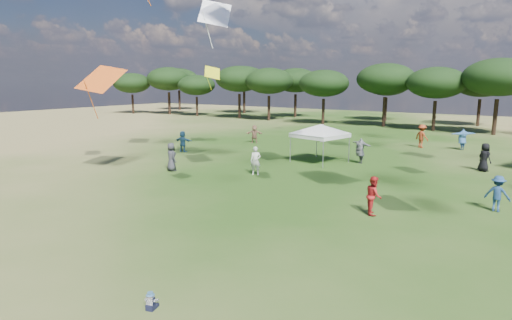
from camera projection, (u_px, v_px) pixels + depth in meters
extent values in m
cylinder|color=black|center=(133.00, 104.00, 70.30)|extent=(0.35, 0.35, 3.09)
ellipsoid|color=black|center=(132.00, 83.00, 69.67)|extent=(6.01, 6.01, 3.24)
cylinder|color=black|center=(169.00, 103.00, 68.53)|extent=(0.40, 0.40, 3.51)
ellipsoid|color=black|center=(168.00, 79.00, 67.82)|extent=(6.82, 6.82, 3.68)
cylinder|color=black|center=(197.00, 106.00, 65.38)|extent=(0.33, 0.33, 2.92)
ellipsoid|color=black|center=(196.00, 85.00, 64.80)|extent=(5.67, 5.67, 3.06)
cylinder|color=black|center=(239.00, 106.00, 61.18)|extent=(0.40, 0.40, 3.49)
ellipsoid|color=black|center=(239.00, 79.00, 60.47)|extent=(6.79, 6.79, 3.66)
cylinder|color=black|center=(269.00, 108.00, 58.15)|extent=(0.38, 0.38, 3.32)
ellipsoid|color=black|center=(269.00, 81.00, 57.48)|extent=(6.44, 6.44, 3.47)
cylinder|color=black|center=(323.00, 112.00, 52.99)|extent=(0.36, 0.36, 3.14)
ellipsoid|color=black|center=(324.00, 83.00, 52.36)|extent=(6.11, 6.11, 3.29)
cylinder|color=black|center=(384.00, 112.00, 50.31)|extent=(0.40, 0.40, 3.46)
ellipsoid|color=black|center=(386.00, 79.00, 49.61)|extent=(6.73, 6.73, 3.63)
cylinder|color=black|center=(434.00, 116.00, 46.19)|extent=(0.37, 0.37, 3.21)
ellipsoid|color=black|center=(437.00, 83.00, 45.54)|extent=(6.24, 6.24, 3.36)
cylinder|color=black|center=(495.00, 117.00, 42.60)|extent=(0.41, 0.41, 3.56)
ellipsoid|color=black|center=(499.00, 77.00, 41.88)|extent=(6.91, 6.91, 3.73)
cylinder|color=black|center=(179.00, 100.00, 78.97)|extent=(0.41, 0.41, 3.56)
ellipsoid|color=black|center=(179.00, 79.00, 78.25)|extent=(6.92, 6.92, 3.73)
cylinder|color=black|center=(244.00, 102.00, 70.67)|extent=(0.41, 0.41, 3.62)
ellipsoid|color=black|center=(244.00, 78.00, 69.94)|extent=(7.03, 7.03, 3.79)
cylinder|color=black|center=(295.00, 106.00, 63.22)|extent=(0.39, 0.39, 3.37)
ellipsoid|color=black|center=(296.00, 80.00, 62.54)|extent=(6.54, 6.54, 3.53)
cylinder|color=black|center=(386.00, 109.00, 57.63)|extent=(0.36, 0.36, 3.11)
ellipsoid|color=black|center=(387.00, 83.00, 57.01)|extent=(6.05, 6.05, 3.26)
cylinder|color=black|center=(479.00, 113.00, 50.78)|extent=(0.37, 0.37, 3.20)
ellipsoid|color=black|center=(481.00, 83.00, 50.14)|extent=(6.21, 6.21, 3.35)
cylinder|color=gray|center=(290.00, 148.00, 28.52)|extent=(0.06, 0.06, 1.86)
cylinder|color=gray|center=(323.00, 153.00, 26.54)|extent=(0.06, 0.06, 1.86)
cylinder|color=gray|center=(317.00, 144.00, 30.37)|extent=(0.06, 0.06, 1.86)
cylinder|color=gray|center=(349.00, 149.00, 28.39)|extent=(0.06, 0.06, 1.86)
cube|color=silver|center=(320.00, 135.00, 28.29)|extent=(3.51, 3.51, 0.25)
pyramid|color=silver|center=(320.00, 124.00, 28.16)|extent=(5.78, 5.78, 0.60)
cube|color=black|center=(151.00, 307.00, 10.19)|extent=(0.24, 0.24, 0.15)
cube|color=black|center=(152.00, 305.00, 10.34)|extent=(0.12, 0.18, 0.08)
cube|color=black|center=(156.00, 306.00, 10.31)|extent=(0.12, 0.18, 0.08)
cube|color=white|center=(151.00, 301.00, 10.16)|extent=(0.21, 0.18, 0.19)
cylinder|color=white|center=(147.00, 299.00, 10.24)|extent=(0.11, 0.19, 0.12)
cylinder|color=white|center=(156.00, 300.00, 10.18)|extent=(0.11, 0.19, 0.12)
sphere|color=#E0B293|center=(150.00, 296.00, 10.14)|extent=(0.13, 0.13, 0.13)
cone|color=teal|center=(150.00, 295.00, 10.13)|extent=(0.22, 0.22, 0.02)
cylinder|color=teal|center=(150.00, 293.00, 10.12)|extent=(0.14, 0.14, 0.06)
imported|color=#275376|center=(183.00, 141.00, 32.57)|extent=(1.54, 0.63, 1.61)
imported|color=#294E7C|center=(462.00, 139.00, 33.51)|extent=(1.90, 1.74, 1.65)
imported|color=maroon|center=(422.00, 136.00, 34.52)|extent=(1.42, 1.24, 1.90)
imported|color=black|center=(484.00, 157.00, 25.58)|extent=(1.00, 0.95, 1.72)
imported|color=#4E4E53|center=(360.00, 151.00, 28.00)|extent=(1.97, 1.68, 1.67)
imported|color=#AE1D1E|center=(374.00, 195.00, 17.33)|extent=(0.87, 0.95, 1.59)
imported|color=beige|center=(322.00, 133.00, 37.78)|extent=(0.68, 0.83, 1.59)
imported|color=#302F35|center=(171.00, 157.00, 25.71)|extent=(0.97, 0.81, 1.71)
imported|color=#845B48|center=(254.00, 134.00, 37.22)|extent=(1.52, 1.08, 1.58)
imported|color=#B9B9AE|center=(256.00, 161.00, 24.65)|extent=(0.71, 0.61, 1.65)
imported|color=navy|center=(498.00, 194.00, 17.74)|extent=(1.04, 0.67, 1.52)
plane|color=white|center=(215.00, 13.00, 24.32)|extent=(2.50, 2.77, 1.85)
plane|color=#CCD116|center=(212.00, 73.00, 33.72)|extent=(1.82, 2.10, 1.23)
plane|color=#D45518|center=(101.00, 79.00, 23.86)|extent=(2.69, 2.68, 1.68)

